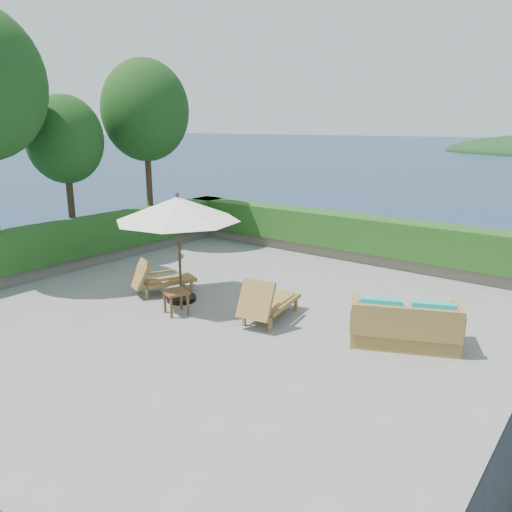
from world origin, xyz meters
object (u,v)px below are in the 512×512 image
Objects in this scene: side_table at (176,295)px; wicker_loveseat at (404,326)px; patio_umbrella at (178,210)px; lounge_left at (160,278)px; lounge_right at (268,302)px.

wicker_loveseat is at bearing 17.99° from side_table.
side_table is (0.52, -0.65, -1.72)m from patio_umbrella.
side_table is (1.33, -0.73, 0.06)m from lounge_left.
lounge_left is 5.88m from wicker_loveseat.
wicker_loveseat is at bearing 2.37° from lounge_right.
wicker_loveseat reaches higher than lounge_left.
patio_umbrella is at bearing 128.72° from side_table.
lounge_right is 2.78m from wicker_loveseat.
patio_umbrella reaches higher than lounge_right.
patio_umbrella is 2.90m from lounge_right.
lounge_left is at bearing 163.04° from wicker_loveseat.
side_table is at bearing -6.11° from lounge_left.
lounge_right is 0.83× the size of wicker_loveseat.
wicker_loveseat reaches higher than side_table.
lounge_left is at bearing 174.47° from patio_umbrella.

